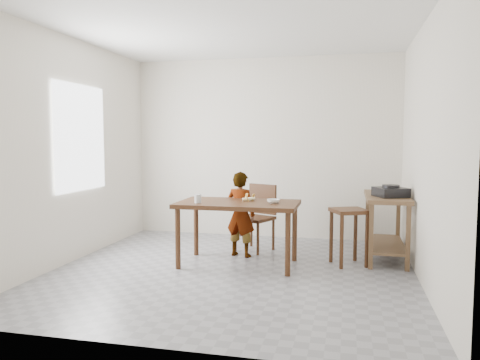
% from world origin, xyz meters
% --- Properties ---
extents(floor, '(4.00, 4.00, 0.04)m').
position_xyz_m(floor, '(0.00, 0.00, -0.02)').
color(floor, gray).
rests_on(floor, ground).
extents(ceiling, '(4.00, 4.00, 0.04)m').
position_xyz_m(ceiling, '(0.00, 0.00, 2.72)').
color(ceiling, white).
rests_on(ceiling, wall_back).
extents(wall_back, '(4.00, 0.04, 2.70)m').
position_xyz_m(wall_back, '(0.00, 2.02, 1.35)').
color(wall_back, silver).
rests_on(wall_back, ground).
extents(wall_front, '(4.00, 0.04, 2.70)m').
position_xyz_m(wall_front, '(0.00, -2.02, 1.35)').
color(wall_front, silver).
rests_on(wall_front, ground).
extents(wall_left, '(0.04, 4.00, 2.70)m').
position_xyz_m(wall_left, '(-2.02, 0.00, 1.35)').
color(wall_left, silver).
rests_on(wall_left, ground).
extents(wall_right, '(0.04, 4.00, 2.70)m').
position_xyz_m(wall_right, '(2.02, 0.00, 1.35)').
color(wall_right, silver).
rests_on(wall_right, ground).
extents(window_pane, '(0.02, 1.10, 1.30)m').
position_xyz_m(window_pane, '(-1.97, 0.20, 1.50)').
color(window_pane, white).
rests_on(window_pane, wall_left).
extents(dining_table, '(1.40, 0.80, 0.75)m').
position_xyz_m(dining_table, '(0.00, 0.30, 0.38)').
color(dining_table, '#3F2413').
rests_on(dining_table, floor).
extents(prep_counter, '(0.50, 1.20, 0.80)m').
position_xyz_m(prep_counter, '(1.72, 1.00, 0.40)').
color(prep_counter, brown).
rests_on(prep_counter, floor).
extents(child, '(0.45, 0.35, 1.08)m').
position_xyz_m(child, '(-0.07, 0.71, 0.54)').
color(child, white).
rests_on(child, floor).
extents(dining_chair, '(0.56, 0.56, 0.88)m').
position_xyz_m(dining_chair, '(0.05, 1.04, 0.44)').
color(dining_chair, '#3F2413').
rests_on(dining_chair, floor).
extents(stool, '(0.50, 0.50, 0.67)m').
position_xyz_m(stool, '(1.27, 0.59, 0.33)').
color(stool, '#3F2413').
rests_on(stool, floor).
extents(glass_tumbler, '(0.10, 0.10, 0.10)m').
position_xyz_m(glass_tumbler, '(-0.43, 0.12, 0.80)').
color(glass_tumbler, silver).
rests_on(glass_tumbler, dining_table).
extents(small_bowl, '(0.17, 0.17, 0.05)m').
position_xyz_m(small_bowl, '(0.42, 0.28, 0.77)').
color(small_bowl, white).
rests_on(small_bowl, dining_table).
extents(banana, '(0.20, 0.17, 0.06)m').
position_xyz_m(banana, '(0.11, 0.41, 0.78)').
color(banana, '#EBC651').
rests_on(banana, dining_table).
extents(serving_bowl, '(0.24, 0.24, 0.06)m').
position_xyz_m(serving_bowl, '(1.71, 1.34, 0.83)').
color(serving_bowl, white).
rests_on(serving_bowl, prep_counter).
extents(gas_burner, '(0.44, 0.44, 0.11)m').
position_xyz_m(gas_burner, '(1.75, 0.79, 0.86)').
color(gas_burner, black).
rests_on(gas_burner, prep_counter).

